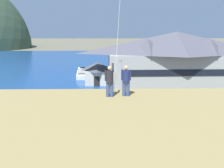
# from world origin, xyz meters

# --- Properties ---
(ground_plane) EXTENTS (600.00, 600.00, 0.00)m
(ground_plane) POSITION_xyz_m (0.00, 0.00, 0.00)
(ground_plane) COLOR #66604C
(parking_lot_pad) EXTENTS (40.00, 20.00, 0.10)m
(parking_lot_pad) POSITION_xyz_m (0.00, 5.00, 0.05)
(parking_lot_pad) COLOR gray
(parking_lot_pad) RESTS_ON ground
(bay_water) EXTENTS (360.00, 84.00, 0.03)m
(bay_water) POSITION_xyz_m (0.00, 60.00, 0.01)
(bay_water) COLOR navy
(bay_water) RESTS_ON ground
(harbor_lodge) EXTENTS (25.81, 9.97, 10.07)m
(harbor_lodge) POSITION_xyz_m (13.10, 22.07, 5.34)
(harbor_lodge) COLOR #999E99
(harbor_lodge) RESTS_ON ground
(storage_shed_waterside) EXTENTS (4.84, 4.99, 4.31)m
(storage_shed_waterside) POSITION_xyz_m (-1.25, 24.94, 2.24)
(storage_shed_waterside) COLOR beige
(storage_shed_waterside) RESTS_ON ground
(wharf_dock) EXTENTS (3.20, 13.83, 0.70)m
(wharf_dock) POSITION_xyz_m (-1.55, 34.35, 0.35)
(wharf_dock) COLOR #70604C
(wharf_dock) RESTS_ON ground
(moored_boat_wharfside) EXTENTS (2.92, 7.34, 2.16)m
(moored_boat_wharfside) POSITION_xyz_m (-5.03, 31.74, 0.72)
(moored_boat_wharfside) COLOR silver
(moored_boat_wharfside) RESTS_ON ground
(moored_boat_outer_mooring) EXTENTS (2.48, 6.24, 2.16)m
(moored_boat_outer_mooring) POSITION_xyz_m (1.75, 31.27, 0.72)
(moored_boat_outer_mooring) COLOR #A8A399
(moored_boat_outer_mooring) RESTS_ON ground
(moored_boat_inner_slip) EXTENTS (2.03, 5.63, 2.16)m
(moored_boat_inner_slip) POSITION_xyz_m (-4.75, 31.87, 0.72)
(moored_boat_inner_slip) COLOR #A8A399
(moored_boat_inner_slip) RESTS_ON ground
(parked_car_front_row_silver) EXTENTS (4.22, 2.10, 1.82)m
(parked_car_front_row_silver) POSITION_xyz_m (-3.53, 6.47, 1.06)
(parked_car_front_row_silver) COLOR navy
(parked_car_front_row_silver) RESTS_ON parking_lot_pad
(parked_car_mid_row_center) EXTENTS (4.30, 2.26, 1.82)m
(parked_car_mid_row_center) POSITION_xyz_m (2.68, 0.18, 1.06)
(parked_car_mid_row_center) COLOR #B28923
(parked_car_mid_row_center) RESTS_ON parking_lot_pad
(parked_car_back_row_left) EXTENTS (4.27, 2.19, 1.82)m
(parked_car_back_row_left) POSITION_xyz_m (7.58, 0.62, 1.06)
(parked_car_back_row_left) COLOR black
(parked_car_back_row_left) RESTS_ON parking_lot_pad
(parked_car_mid_row_near) EXTENTS (4.27, 2.18, 1.82)m
(parked_car_mid_row_near) POSITION_xyz_m (12.89, 6.25, 1.06)
(parked_car_mid_row_near) COLOR red
(parked_car_mid_row_near) RESTS_ON parking_lot_pad
(parked_car_back_row_right) EXTENTS (4.33, 2.32, 1.82)m
(parked_car_back_row_right) POSITION_xyz_m (-8.39, 7.45, 1.06)
(parked_car_back_row_right) COLOR black
(parked_car_back_row_right) RESTS_ON parking_lot_pad
(parked_car_lone_by_shed) EXTENTS (4.27, 2.20, 1.82)m
(parked_car_lone_by_shed) POSITION_xyz_m (-3.75, -0.01, 1.06)
(parked_car_lone_by_shed) COLOR navy
(parked_car_lone_by_shed) RESTS_ON parking_lot_pad
(parking_light_pole) EXTENTS (0.24, 0.78, 6.33)m
(parking_light_pole) POSITION_xyz_m (2.47, 10.56, 3.79)
(parking_light_pole) COLOR #ADADB2
(parking_light_pole) RESTS_ON parking_lot_pad
(person_kite_flyer) EXTENTS (0.51, 0.66, 1.86)m
(person_kite_flyer) POSITION_xyz_m (0.83, -6.90, 7.56)
(person_kite_flyer) COLOR #384770
(person_kite_flyer) RESTS_ON grassy_hill_foreground
(person_companion) EXTENTS (0.55, 0.40, 1.74)m
(person_companion) POSITION_xyz_m (1.75, -6.76, 7.55)
(person_companion) COLOR #384770
(person_companion) RESTS_ON grassy_hill_foreground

